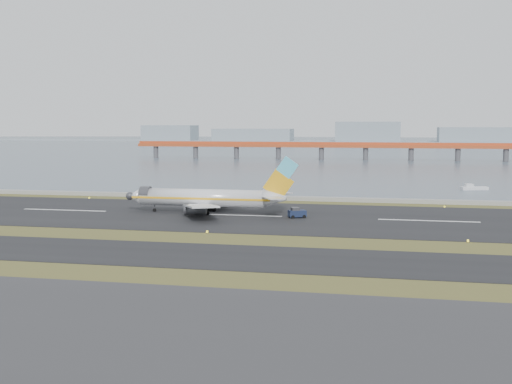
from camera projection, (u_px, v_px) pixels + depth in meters
ground at (195, 240)px, 108.21m from camera, size 1000.00×1000.00×0.00m
apron_strip at (6, 354)px, 54.63m from camera, size 1000.00×50.00×0.10m
taxiway_strip at (172, 254)px, 96.52m from camera, size 1000.00×18.00×0.10m
runway_strip at (236, 215)px, 137.43m from camera, size 1000.00×45.00×0.10m
seawall at (263, 198)px, 166.60m from camera, size 1000.00×2.50×1.00m
bay_water at (350, 147)px, 556.30m from camera, size 1400.00×800.00×1.30m
red_pier at (366, 147)px, 346.97m from camera, size 260.00×5.00×10.20m
far_shoreline at (371, 136)px, 708.80m from camera, size 1400.00×80.00×60.50m
airliner at (208, 198)px, 139.98m from camera, size 38.52×32.89×12.80m
pushback_tug at (297, 213)px, 133.53m from camera, size 4.07×3.30×2.28m
workboat_near at (473, 188)px, 190.83m from camera, size 8.21×4.37×1.90m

